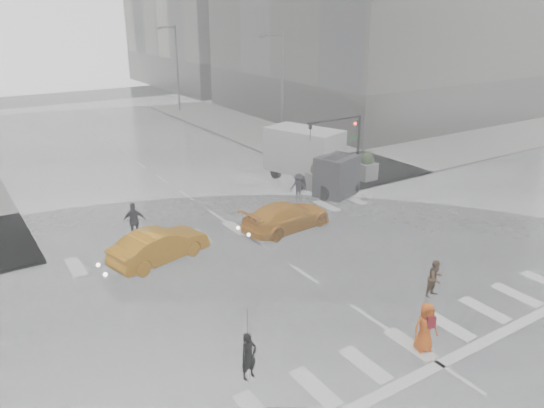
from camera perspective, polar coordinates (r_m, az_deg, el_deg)
ground at (r=22.80m, az=3.47°, el=-7.51°), size 120.00×120.00×0.00m
sidewalk_ne at (r=47.35m, az=10.03°, el=7.12°), size 35.00×35.00×0.15m
road_markings at (r=22.80m, az=3.47°, el=-7.50°), size 18.00×48.00×0.01m
traffic_signal_pole at (r=32.92m, az=8.02°, el=7.10°), size 4.45×0.42×4.50m
street_lamp_near at (r=41.54m, az=0.95°, el=12.45°), size 2.15×0.22×9.00m
street_lamp_far at (r=59.08m, az=-10.30°, el=14.48°), size 2.15×0.22×9.00m
planter_west at (r=32.41m, az=4.91°, el=2.92°), size 1.10×1.10×1.80m
planter_mid at (r=33.63m, az=7.61°, el=3.46°), size 1.10×1.10×1.80m
planter_east at (r=34.92m, az=10.12°, el=3.95°), size 1.10×1.10×1.80m
pedestrian_black at (r=16.13m, az=-2.56°, el=-13.52°), size 1.06×1.08×2.43m
pedestrian_brown at (r=21.75m, az=17.17°, el=-7.65°), size 0.78×0.63×1.53m
pedestrian_orange at (r=18.43m, az=16.21°, el=-12.58°), size 0.98×0.80×1.72m
pedestrian_far_a at (r=26.53m, az=-14.58°, el=-1.80°), size 1.25×0.99×1.87m
pedestrian_far_b at (r=31.15m, az=2.88°, el=1.88°), size 1.15×1.11×1.59m
taxi_mid at (r=24.07m, az=-12.01°, el=-4.39°), size 4.80×2.67×1.50m
taxi_rear at (r=26.89m, az=1.59°, el=-1.32°), size 4.59×2.53×1.44m
box_truck at (r=33.37m, az=4.37°, el=5.03°), size 2.47×6.59×3.50m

